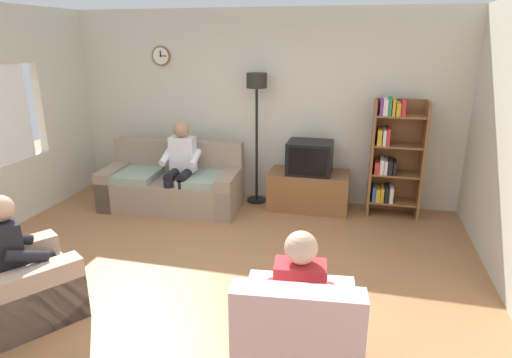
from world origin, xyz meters
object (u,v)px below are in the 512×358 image
object	(u,v)px
tv	(310,157)
couch	(173,185)
armchair_near_window	(14,288)
armchair_near_bookshelf	(298,341)
tv_stand	(309,190)
person_in_left_armchair	(20,251)
bookshelf	(392,156)
floor_lamp	(257,103)
person_on_couch	(181,162)
person_in_right_armchair	(300,295)

from	to	relation	value
tv	couch	bearing A→B (deg)	-169.57
armchair_near_window	armchair_near_bookshelf	world-z (taller)	same
tv_stand	person_in_left_armchair	size ratio (longest dim) A/B	0.98
tv	armchair_near_bookshelf	world-z (taller)	tv
tv_stand	bookshelf	world-z (taller)	bookshelf
floor_lamp	tv_stand	bearing A→B (deg)	-7.32
tv_stand	tv	xyz separation A→B (m)	(-0.00, -0.02, 0.49)
tv	person_on_couch	size ratio (longest dim) A/B	0.48
couch	person_in_left_armchair	bearing A→B (deg)	-93.59
person_in_left_armchair	tv	bearing A→B (deg)	55.88
couch	person_on_couch	bearing A→B (deg)	-30.77
floor_lamp	person_in_right_armchair	size ratio (longest dim) A/B	1.65
couch	tv	distance (m)	1.96
armchair_near_window	person_on_couch	xyz separation A→B (m)	(0.40, 2.64, 0.41)
tv	armchair_near_bookshelf	distance (m)	3.25
armchair_near_bookshelf	person_in_right_armchair	world-z (taller)	person_in_right_armchair
tv	person_in_right_armchair	size ratio (longest dim) A/B	0.54
person_in_right_armchair	bookshelf	bearing A→B (deg)	76.63
tv_stand	person_in_right_armchair	distance (m)	3.17
tv_stand	tv	distance (m)	0.49
bookshelf	person_in_left_armchair	distance (m)	4.43
armchair_near_window	person_in_left_armchair	world-z (taller)	person_in_left_armchair
tv	armchair_near_window	world-z (taller)	tv
tv_stand	person_on_couch	distance (m)	1.82
tv_stand	floor_lamp	distance (m)	1.42
floor_lamp	person_on_couch	distance (m)	1.33
floor_lamp	armchair_near_window	xyz separation A→B (m)	(-1.33, -3.22, -1.16)
tv_stand	person_on_couch	world-z (taller)	person_on_couch
tv	person_in_left_armchair	world-z (taller)	person_in_left_armchair
bookshelf	armchair_near_bookshelf	world-z (taller)	bookshelf
bookshelf	floor_lamp	distance (m)	1.96
couch	armchair_near_window	world-z (taller)	same
couch	person_on_couch	distance (m)	0.44
tv	person_in_left_armchair	xyz separation A→B (m)	(-2.05, -3.03, -0.15)
tv_stand	person_in_right_armchair	xyz separation A→B (m)	(0.32, -3.14, 0.34)
tv_stand	floor_lamp	size ratio (longest dim) A/B	0.59
tv	bookshelf	xyz separation A→B (m)	(1.08, 0.09, 0.06)
person_on_couch	tv	bearing A→B (deg)	15.05
couch	tv	xyz separation A→B (m)	(1.88, 0.35, 0.44)
couch	armchair_near_bookshelf	bearing A→B (deg)	-52.27
couch	floor_lamp	size ratio (longest dim) A/B	1.05
floor_lamp	armchair_near_window	distance (m)	3.68
person_in_left_armchair	bookshelf	bearing A→B (deg)	44.88
couch	armchair_near_bookshelf	world-z (taller)	same
couch	bookshelf	bearing A→B (deg)	8.42
floor_lamp	person_in_left_armchair	xyz separation A→B (m)	(-1.28, -3.15, -0.85)
bookshelf	person_in_right_armchair	world-z (taller)	bookshelf
armchair_near_bookshelf	person_on_couch	distance (m)	3.44
person_in_left_armchair	person_in_right_armchair	bearing A→B (deg)	-2.12
bookshelf	person_in_left_armchair	size ratio (longest dim) A/B	1.42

